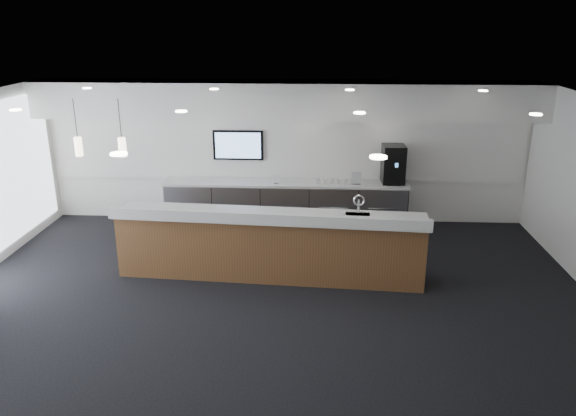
{
  "coord_description": "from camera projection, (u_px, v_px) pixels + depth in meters",
  "views": [
    {
      "loc": [
        0.64,
        -7.51,
        4.17
      ],
      "look_at": [
        0.18,
        1.3,
        1.17
      ],
      "focal_mm": 35.0,
      "sensor_mm": 36.0,
      "label": 1
    }
  ],
  "objects": [
    {
      "name": "ground",
      "position": [
        272.0,
        309.0,
        8.47
      ],
      "size": [
        10.0,
        10.0,
        0.0
      ],
      "primitive_type": "plane",
      "color": "black",
      "rests_on": "ground"
    },
    {
      "name": "ceiling",
      "position": [
        270.0,
        110.0,
        7.51
      ],
      "size": [
        10.0,
        8.0,
        0.02
      ],
      "primitive_type": "cube",
      "color": "black",
      "rests_on": "back_wall"
    },
    {
      "name": "back_wall",
      "position": [
        286.0,
        152.0,
        11.77
      ],
      "size": [
        10.0,
        0.02,
        3.0
      ],
      "primitive_type": "cube",
      "color": "white",
      "rests_on": "ground"
    },
    {
      "name": "soffit_bulkhead",
      "position": [
        285.0,
        99.0,
        10.97
      ],
      "size": [
        10.0,
        0.9,
        0.7
      ],
      "primitive_type": "cube",
      "color": "white",
      "rests_on": "back_wall"
    },
    {
      "name": "alcove_panel",
      "position": [
        286.0,
        147.0,
        11.71
      ],
      "size": [
        9.8,
        0.06,
        1.4
      ],
      "primitive_type": "cube",
      "color": "white",
      "rests_on": "back_wall"
    },
    {
      "name": "back_credenza",
      "position": [
        285.0,
        203.0,
        11.76
      ],
      "size": [
        5.06,
        0.66,
        0.95
      ],
      "color": "#94969C",
      "rests_on": "ground"
    },
    {
      "name": "wall_tv",
      "position": [
        238.0,
        145.0,
        11.68
      ],
      "size": [
        1.05,
        0.08,
        0.62
      ],
      "color": "black",
      "rests_on": "back_wall"
    },
    {
      "name": "pendant_left",
      "position": [
        119.0,
        149.0,
        8.62
      ],
      "size": [
        0.12,
        0.12,
        0.3
      ],
      "primitive_type": "cylinder",
      "color": "#F2E7BD",
      "rests_on": "ceiling"
    },
    {
      "name": "pendant_right",
      "position": [
        75.0,
        149.0,
        8.66
      ],
      "size": [
        0.12,
        0.12,
        0.3
      ],
      "primitive_type": "cylinder",
      "color": "#F2E7BD",
      "rests_on": "ceiling"
    },
    {
      "name": "ceiling_can_lights",
      "position": [
        270.0,
        112.0,
        7.52
      ],
      "size": [
        7.0,
        5.0,
        0.02
      ],
      "primitive_type": null,
      "color": "white",
      "rests_on": "ceiling"
    },
    {
      "name": "service_counter",
      "position": [
        270.0,
        244.0,
        9.37
      ],
      "size": [
        5.2,
        1.21,
        1.49
      ],
      "rotation": [
        0.0,
        0.0,
        -0.07
      ],
      "color": "brown",
      "rests_on": "ground"
    },
    {
      "name": "coffee_machine",
      "position": [
        393.0,
        164.0,
        11.43
      ],
      "size": [
        0.46,
        0.59,
        0.78
      ],
      "rotation": [
        0.0,
        0.0,
        0.04
      ],
      "color": "black",
      "rests_on": "back_credenza"
    },
    {
      "name": "info_sign_left",
      "position": [
        277.0,
        179.0,
        11.45
      ],
      "size": [
        0.14,
        0.05,
        0.2
      ],
      "primitive_type": "cube",
      "rotation": [
        0.0,
        0.0,
        -0.24
      ],
      "color": "silver",
      "rests_on": "back_credenza"
    },
    {
      "name": "info_sign_right",
      "position": [
        356.0,
        178.0,
        11.38
      ],
      "size": [
        0.2,
        0.05,
        0.27
      ],
      "primitive_type": "cube",
      "rotation": [
        0.0,
        0.0,
        0.13
      ],
      "color": "silver",
      "rests_on": "back_credenza"
    },
    {
      "name": "cup_0",
      "position": [
        351.0,
        182.0,
        11.42
      ],
      "size": [
        0.11,
        0.11,
        0.1
      ],
      "primitive_type": "imported",
      "color": "white",
      "rests_on": "back_credenza"
    },
    {
      "name": "cup_1",
      "position": [
        344.0,
        182.0,
        11.43
      ],
      "size": [
        0.15,
        0.15,
        0.1
      ],
      "primitive_type": "imported",
      "rotation": [
        0.0,
        0.0,
        0.65
      ],
      "color": "white",
      "rests_on": "back_credenza"
    },
    {
      "name": "cup_2",
      "position": [
        337.0,
        181.0,
        11.44
      ],
      "size": [
        0.14,
        0.14,
        0.1
      ],
      "primitive_type": "imported",
      "rotation": [
        0.0,
        0.0,
        1.29
      ],
      "color": "white",
      "rests_on": "back_credenza"
    },
    {
      "name": "cup_3",
      "position": [
        330.0,
        181.0,
        11.44
      ],
      "size": [
        0.14,
        0.14,
        0.1
      ],
      "primitive_type": "imported",
      "rotation": [
        0.0,
        0.0,
        1.94
      ],
      "color": "white",
      "rests_on": "back_credenza"
    },
    {
      "name": "cup_4",
      "position": [
        323.0,
        181.0,
        11.45
      ],
      "size": [
        0.15,
        0.15,
        0.1
      ],
      "primitive_type": "imported",
      "rotation": [
        0.0,
        0.0,
        2.58
      ],
      "color": "white",
      "rests_on": "back_credenza"
    },
    {
      "name": "cup_5",
      "position": [
        317.0,
        181.0,
        11.46
      ],
      "size": [
        0.12,
        0.12,
        0.1
      ],
      "primitive_type": "imported",
      "rotation": [
        0.0,
        0.0,
        3.23
      ],
      "color": "white",
      "rests_on": "back_credenza"
    }
  ]
}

